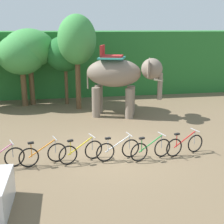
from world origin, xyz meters
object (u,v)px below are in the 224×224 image
Objects in this scene: elephant at (120,76)px; bike_red at (185,145)px; bike_orange at (43,154)px; tree_center_left at (29,49)px; tree_far_left at (65,54)px; bike_yellow at (81,152)px; bike_white at (118,149)px; tree_left at (21,55)px; tree_center at (77,40)px; bike_green at (151,149)px.

bike_red is (1.39, -5.63, -1.82)m from elephant.
tree_center_left is at bearing 96.09° from bike_orange.
tree_far_left is 9.25m from bike_yellow.
bike_orange is at bearing -97.30° from tree_far_left.
tree_center_left reaches higher than bike_white.
tree_left is at bearing 127.15° from bike_red.
tree_center is at bearing -30.53° from tree_center_left.
tree_far_left is at bearing 106.82° from bike_green.
bike_orange is (1.42, -8.83, -2.71)m from tree_left.
bike_yellow is 0.98× the size of bike_green.
bike_orange is (-1.78, -7.52, -3.57)m from tree_center.
tree_left is 0.94× the size of tree_center_left.
bike_green is (5.29, -9.04, -2.71)m from tree_left.
tree_far_left is 4.32m from elephant.
tree_left is at bearing 107.35° from bike_yellow.
elephant is 2.51× the size of bike_white.
tree_left is 2.66× the size of bike_yellow.
tree_center_left is 2.84× the size of bike_yellow.
bike_green is at bearing -59.66° from tree_left.
tree_left is at bearing 120.34° from bike_green.
tree_center_left is 2.78× the size of bike_red.
bike_yellow is (1.33, 0.00, 0.00)m from bike_orange.
bike_white is (2.68, -0.03, 0.00)m from bike_orange.
tree_center_left is 3.25m from tree_center.
bike_yellow is (-2.55, -5.62, -1.82)m from elephant.
bike_orange is 2.68m from bike_white.
tree_left reaches higher than bike_white.
tree_far_left is at bearing 91.30° from bike_yellow.
elephant is (5.30, -3.20, -0.90)m from tree_left.
tree_left is 3.57m from tree_center.
tree_center is 3.32× the size of bike_yellow.
tree_far_left reaches higher than bike_red.
tree_left is at bearing 114.85° from bike_white.
tree_center is at bearing 86.57° from bike_yellow.
bike_red is (6.69, -8.84, -2.71)m from tree_left.
tree_center reaches higher than bike_yellow.
bike_green is (2.54, -0.22, 0.00)m from bike_yellow.
elephant reaches higher than bike_green.
tree_center_left is 2.78× the size of bike_green.
bike_yellow is (2.31, -9.14, -3.04)m from tree_center_left.
bike_green is (3.87, -0.21, 0.00)m from bike_orange.
bike_orange is (-1.13, -8.84, -2.73)m from tree_far_left.
tree_center reaches higher than bike_red.
bike_white is at bearing -68.28° from tree_center_left.
tree_far_left is at bearing 99.90° from bike_white.
elephant is (2.74, -3.21, -0.91)m from tree_far_left.
bike_white is (-1.20, -5.66, -1.82)m from elephant.
bike_white is at bearing -179.39° from bike_red.
bike_yellow is (-0.45, -7.52, -3.57)m from tree_center.
tree_center_left reaches higher than bike_red.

